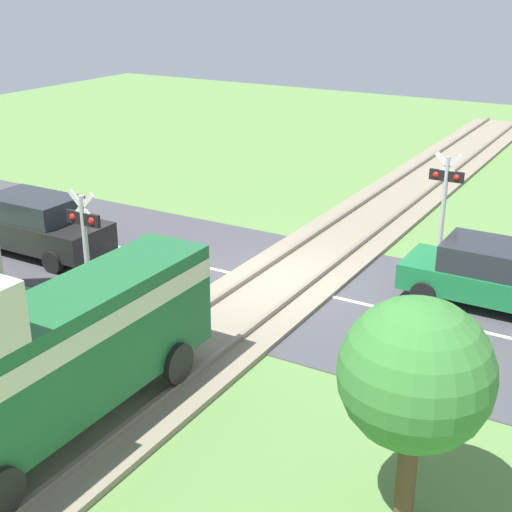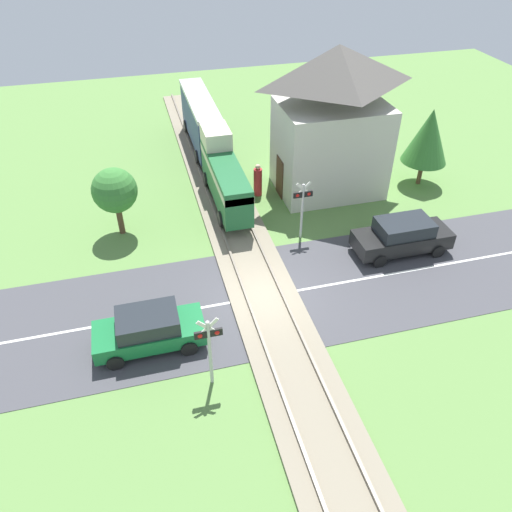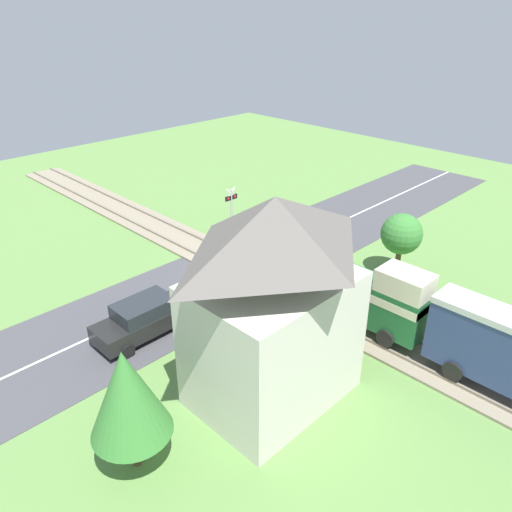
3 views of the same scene
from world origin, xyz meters
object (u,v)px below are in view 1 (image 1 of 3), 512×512
crossing_signal_east_approach (85,237)px  car_far_side (35,224)px  car_near_crossing (491,274)px  crossing_signal_west_approach (445,192)px

crossing_signal_east_approach → car_far_side: bearing=-29.0°
car_far_side → car_near_crossing: bearing=-165.9°
car_near_crossing → crossing_signal_east_approach: size_ratio=1.34×
car_near_crossing → car_far_side: (11.50, 2.88, 0.06)m
car_far_side → crossing_signal_west_approach: bearing=-152.1°
car_near_crossing → crossing_signal_east_approach: bearing=34.3°
car_far_side → crossing_signal_east_approach: (-4.01, 2.23, 1.05)m
crossing_signal_west_approach → crossing_signal_east_approach: 9.25m
car_near_crossing → car_far_side: car_far_side is taller
car_far_side → crossing_signal_east_approach: crossing_signal_east_approach is taller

